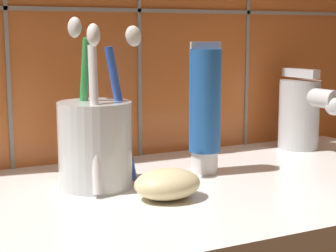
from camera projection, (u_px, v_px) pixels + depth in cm
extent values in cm
cube|color=white|center=(186.00, 195.00, 60.71)|extent=(67.63, 33.52, 2.00)
cube|color=gray|center=(127.00, 10.00, 71.64)|extent=(77.63, 0.24, 0.50)
cylinder|color=silver|center=(95.00, 145.00, 59.57)|extent=(7.85, 7.85, 9.20)
cylinder|color=blue|center=(121.00, 115.00, 59.99)|extent=(3.49, 1.40, 14.67)
ellipsoid|color=white|center=(133.00, 36.00, 59.03)|extent=(2.21, 1.59, 2.46)
cylinder|color=green|center=(83.00, 111.00, 60.07)|extent=(1.85, 2.94, 15.53)
ellipsoid|color=white|center=(75.00, 27.00, 59.33)|extent=(1.92, 2.29, 2.39)
cylinder|color=white|center=(95.00, 119.00, 56.41)|extent=(1.91, 4.26, 14.89)
ellipsoid|color=white|center=(94.00, 35.00, 53.19)|extent=(1.79, 2.39, 2.52)
cylinder|color=white|center=(204.00, 162.00, 65.98)|extent=(3.14, 3.14, 2.62)
cylinder|color=blue|center=(205.00, 101.00, 64.77)|extent=(3.70, 3.70, 11.92)
cube|color=silver|center=(206.00, 45.00, 63.71)|extent=(3.88, 0.36, 0.80)
cylinder|color=silver|center=(299.00, 115.00, 79.42)|extent=(5.70, 5.70, 9.73)
cylinder|color=silver|center=(317.00, 98.00, 76.36)|extent=(3.20, 6.50, 2.57)
sphere|color=silver|center=(334.00, 106.00, 73.88)|extent=(2.40, 2.40, 2.40)
cube|color=silver|center=(301.00, 73.00, 78.45)|extent=(2.01, 6.11, 1.20)
ellipsoid|color=beige|center=(167.00, 184.00, 55.72)|extent=(6.83, 5.45, 3.05)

